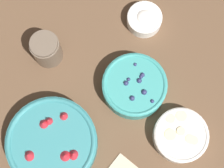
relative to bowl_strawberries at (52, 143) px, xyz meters
The scene contains 6 objects.
ground_plane 0.17m from the bowl_strawberries, 17.98° to the left, with size 4.00×4.00×0.00m, color brown.
bowl_strawberries is the anchor object (origin of this frame).
bowl_blueberries 0.28m from the bowl_strawberries, ahead, with size 0.19×0.19×0.07m.
bowl_bananas 0.36m from the bowl_strawberries, 26.58° to the right, with size 0.15×0.15×0.05m.
bowl_cream 0.46m from the bowl_strawberries, 24.90° to the left, with size 0.11×0.11×0.05m.
jar_chocolate 0.27m from the bowl_strawberries, 65.46° to the left, with size 0.09×0.09×0.10m.
Camera 1 is at (-0.07, -0.21, 1.08)m, focal length 60.00 mm.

